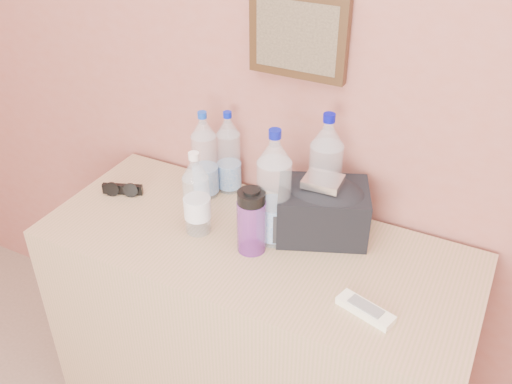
# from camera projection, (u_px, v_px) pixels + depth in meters

# --- Properties ---
(picture_frame) EXTENTS (0.30, 0.03, 0.25)m
(picture_frame) POSITION_uv_depth(u_px,v_px,m) (298.00, 35.00, 1.63)
(picture_frame) COLOR #382311
(picture_frame) RESTS_ON room_shell
(dresser) EXTENTS (1.34, 0.56, 0.84)m
(dresser) POSITION_uv_depth(u_px,v_px,m) (255.00, 339.00, 1.96)
(dresser) COLOR tan
(dresser) RESTS_ON ground
(pet_large_a) EXTENTS (0.08, 0.08, 0.31)m
(pet_large_a) POSITION_uv_depth(u_px,v_px,m) (205.00, 159.00, 1.89)
(pet_large_a) COLOR silver
(pet_large_a) RESTS_ON dresser
(pet_large_b) EXTENTS (0.08, 0.08, 0.29)m
(pet_large_b) POSITION_uv_depth(u_px,v_px,m) (229.00, 156.00, 1.92)
(pet_large_b) COLOR silver
(pet_large_b) RESTS_ON dresser
(pet_large_c) EXTENTS (0.10, 0.10, 0.37)m
(pet_large_c) POSITION_uv_depth(u_px,v_px,m) (325.00, 176.00, 1.74)
(pet_large_c) COLOR #A7C3D7
(pet_large_c) RESTS_ON dresser
(pet_large_d) EXTENTS (0.10, 0.10, 0.37)m
(pet_large_d) POSITION_uv_depth(u_px,v_px,m) (274.00, 193.00, 1.66)
(pet_large_d) COLOR #D0EDFE
(pet_large_d) RESTS_ON dresser
(pet_small) EXTENTS (0.08, 0.08, 0.28)m
(pet_small) POSITION_uv_depth(u_px,v_px,m) (197.00, 198.00, 1.72)
(pet_small) COLOR white
(pet_small) RESTS_ON dresser
(nalgene_bottle) EXTENTS (0.09, 0.09, 0.21)m
(nalgene_bottle) POSITION_uv_depth(u_px,v_px,m) (252.00, 221.00, 1.65)
(nalgene_bottle) COLOR #732A98
(nalgene_bottle) RESTS_ON dresser
(sunglasses) EXTENTS (0.15, 0.10, 0.04)m
(sunglasses) POSITION_uv_depth(u_px,v_px,m) (123.00, 189.00, 1.95)
(sunglasses) COLOR black
(sunglasses) RESTS_ON dresser
(ac_remote) EXTENTS (0.17, 0.09, 0.02)m
(ac_remote) POSITION_uv_depth(u_px,v_px,m) (365.00, 310.00, 1.48)
(ac_remote) COLOR white
(ac_remote) RESTS_ON dresser
(toiletry_bag) EXTENTS (0.32, 0.28, 0.18)m
(toiletry_bag) POSITION_uv_depth(u_px,v_px,m) (323.00, 209.00, 1.73)
(toiletry_bag) COLOR black
(toiletry_bag) RESTS_ON dresser
(foil_packet) EXTENTS (0.11, 0.10, 0.02)m
(foil_packet) POSITION_uv_depth(u_px,v_px,m) (323.00, 181.00, 1.66)
(foil_packet) COLOR silver
(foil_packet) RESTS_ON toiletry_bag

